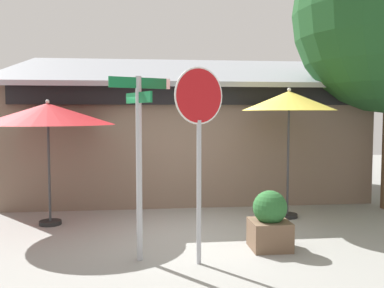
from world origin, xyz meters
TOP-DOWN VIEW (x-y plane):
  - ground_plane at (0.00, 0.00)m, footprint 28.00×28.00m
  - cafe_building at (0.20, 4.53)m, footprint 9.46×5.29m
  - street_sign_post at (-1.02, -1.29)m, footprint 0.91×0.86m
  - stop_sign at (-0.14, -1.55)m, footprint 0.76×0.39m
  - patio_umbrella_crimson_left at (-2.85, 1.01)m, footprint 2.65×2.65m
  - patio_umbrella_mustard_center at (2.12, 1.06)m, footprint 2.00×2.00m
  - sidewalk_planter at (1.12, -0.98)m, footprint 0.64×0.64m

SIDE VIEW (x-z plane):
  - ground_plane at x=0.00m, z-range -0.10..0.00m
  - sidewalk_planter at x=1.12m, z-range -0.03..0.95m
  - cafe_building at x=0.20m, z-range -0.44..3.64m
  - street_sign_post at x=-1.02m, z-range 0.34..3.15m
  - stop_sign at x=-0.14m, z-range 0.61..3.53m
  - patio_umbrella_crimson_left at x=-2.85m, z-range 0.96..3.49m
  - patio_umbrella_mustard_center at x=2.12m, z-range 1.09..3.88m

